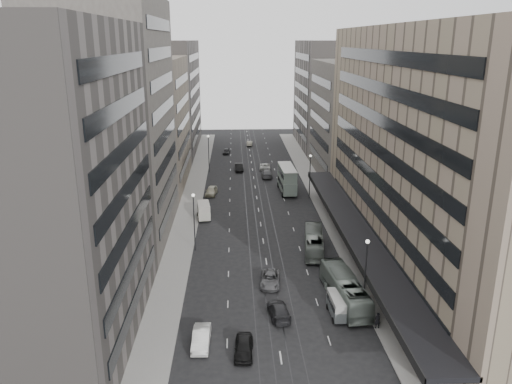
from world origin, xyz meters
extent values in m
plane|color=black|center=(0.00, 0.00, 0.00)|extent=(220.00, 220.00, 0.00)
cube|color=gray|center=(12.00, 37.50, 0.07)|extent=(4.00, 125.00, 0.15)
cube|color=gray|center=(-12.00, 37.50, 0.07)|extent=(4.00, 125.00, 0.15)
cube|color=gray|center=(21.50, 8.00, 15.00)|extent=(15.00, 60.00, 30.00)
cube|color=black|center=(12.00, 8.00, 4.00)|extent=(4.40, 60.00, 0.50)
cube|color=#4C4742|center=(21.50, 52.00, 12.00)|extent=(15.00, 28.00, 24.00)
cube|color=slate|center=(21.50, 82.00, 14.00)|extent=(15.00, 32.00, 28.00)
cube|color=slate|center=(-21.50, -8.00, 15.00)|extent=(15.00, 28.00, 30.00)
cube|color=#4C4742|center=(-21.50, 19.00, 17.00)|extent=(15.00, 26.00, 34.00)
cube|color=gray|center=(-21.50, 46.00, 12.50)|extent=(15.00, 28.00, 25.00)
cube|color=slate|center=(-21.50, 79.00, 14.00)|extent=(15.00, 38.00, 28.00)
cylinder|color=#262628|center=(9.70, -5.00, 4.00)|extent=(0.16, 0.16, 8.00)
sphere|color=silver|center=(9.70, -5.00, 8.10)|extent=(0.44, 0.44, 0.44)
cylinder|color=#262628|center=(9.70, 35.00, 4.00)|extent=(0.16, 0.16, 8.00)
sphere|color=silver|center=(9.70, 35.00, 8.10)|extent=(0.44, 0.44, 0.44)
cylinder|color=#262628|center=(-9.70, 12.00, 4.00)|extent=(0.16, 0.16, 8.00)
sphere|color=silver|center=(-9.70, 12.00, 8.10)|extent=(0.44, 0.44, 0.44)
cylinder|color=#262628|center=(-9.70, 55.00, 4.00)|extent=(0.16, 0.16, 8.00)
sphere|color=silver|center=(-9.70, 55.00, 8.10)|extent=(0.44, 0.44, 0.44)
imported|color=gray|center=(8.06, -3.06, 1.60)|extent=(3.82, 11.68, 3.19)
imported|color=gray|center=(6.79, 10.99, 1.42)|extent=(3.72, 10.40, 2.83)
cube|color=gray|center=(5.99, 39.26, 1.69)|extent=(2.91, 9.29, 2.35)
cube|color=gray|center=(5.99, 39.26, 3.88)|extent=(2.85, 8.92, 2.04)
cube|color=silver|center=(5.99, 39.26, 4.97)|extent=(2.91, 9.29, 0.12)
cylinder|color=black|center=(4.84, 35.91, 0.51)|extent=(0.33, 1.03, 1.02)
cylinder|color=black|center=(7.39, 36.00, 0.51)|extent=(0.33, 1.03, 1.02)
cylinder|color=black|center=(4.58, 42.52, 0.51)|extent=(0.33, 1.03, 1.02)
cylinder|color=black|center=(7.14, 42.62, 0.51)|extent=(0.33, 1.03, 1.02)
cube|color=#53595B|center=(6.82, -5.93, 0.87)|extent=(1.93, 4.33, 1.11)
cube|color=#A7A6A2|center=(6.82, -5.93, 1.87)|extent=(1.89, 4.24, 0.87)
cylinder|color=black|center=(5.97, -7.37, 0.32)|extent=(0.20, 0.64, 0.64)
cylinder|color=black|center=(7.76, -7.31, 0.32)|extent=(0.20, 0.64, 0.64)
cylinder|color=black|center=(5.88, -4.56, 0.32)|extent=(0.20, 0.64, 0.64)
cylinder|color=black|center=(7.67, -4.50, 0.32)|extent=(0.20, 0.64, 0.64)
cube|color=#B8B6A6|center=(-9.20, 24.90, 0.99)|extent=(2.41, 4.44, 1.30)
cube|color=#BAB3A8|center=(-9.20, 24.90, 2.15)|extent=(2.37, 4.35, 1.02)
cylinder|color=black|center=(-9.97, 23.40, 0.34)|extent=(0.27, 0.70, 0.68)
cylinder|color=black|center=(-8.08, 23.63, 0.34)|extent=(0.27, 0.70, 0.68)
cylinder|color=black|center=(-10.32, 26.17, 0.34)|extent=(0.27, 0.70, 0.68)
cylinder|color=black|center=(-8.43, 26.41, 0.34)|extent=(0.27, 0.70, 0.68)
imported|color=black|center=(-3.42, -12.28, 0.74)|extent=(2.00, 4.44, 1.48)
imported|color=white|center=(-7.48, -10.67, 0.77)|extent=(1.73, 4.69, 1.54)
imported|color=#59595B|center=(0.06, 1.47, 0.69)|extent=(2.84, 5.18, 1.38)
imported|color=#232325|center=(0.44, -5.78, 0.72)|extent=(2.52, 5.12, 1.43)
imported|color=#BDB79C|center=(-8.50, 38.04, 0.81)|extent=(2.47, 4.96, 1.62)
imported|color=black|center=(-3.07, 55.94, 0.81)|extent=(1.98, 5.00, 1.62)
imported|color=silver|center=(2.85, 56.90, 0.72)|extent=(2.72, 5.35, 1.45)
imported|color=#58585B|center=(2.84, 50.31, 0.82)|extent=(2.42, 5.68, 1.63)
imported|color=#242426|center=(-6.11, 73.37, 0.69)|extent=(1.96, 4.17, 1.38)
imported|color=#AEA790|center=(0.21, 83.51, 0.67)|extent=(1.76, 4.19, 1.34)
imported|color=black|center=(10.20, -8.71, 1.03)|extent=(0.69, 0.50, 1.76)
camera|label=1|loc=(-4.05, -52.54, 28.25)|focal=35.00mm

